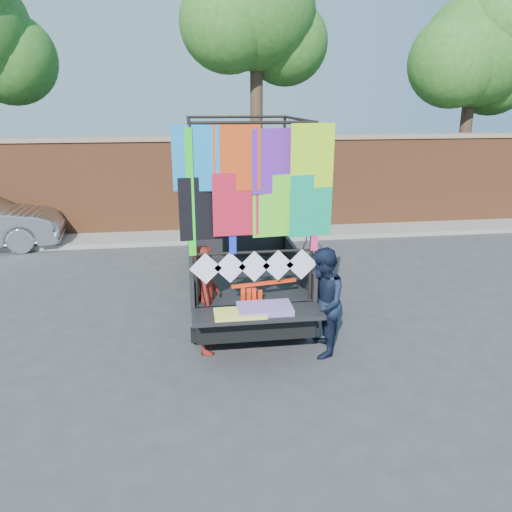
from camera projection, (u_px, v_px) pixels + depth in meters
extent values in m
plane|color=#38383A|center=(267.00, 350.00, 7.39)|extent=(90.00, 90.00, 0.00)
cube|color=brown|center=(226.00, 187.00, 13.62)|extent=(30.00, 0.35, 2.50)
cube|color=gray|center=(225.00, 138.00, 13.23)|extent=(30.00, 0.45, 0.12)
cube|color=gray|center=(229.00, 235.00, 13.32)|extent=(30.00, 1.20, 0.12)
sphere|color=#27601B|center=(11.00, 59.00, 13.39)|extent=(2.40, 2.40, 2.40)
cylinder|color=#38281C|center=(256.00, 128.00, 14.44)|extent=(0.36, 0.36, 5.46)
sphere|color=#27601B|center=(256.00, 9.00, 13.50)|extent=(3.20, 3.20, 3.20)
sphere|color=#27601B|center=(286.00, 43.00, 14.23)|extent=(2.40, 2.40, 2.40)
sphere|color=#27601B|center=(228.00, 23.00, 13.22)|extent=(2.60, 2.60, 2.60)
cylinder|color=#38281C|center=(464.00, 142.00, 15.44)|extent=(0.36, 0.36, 4.55)
sphere|color=#27601B|center=(475.00, 51.00, 14.65)|extent=(3.20, 3.20, 3.20)
sphere|color=#27601B|center=(492.00, 75.00, 15.34)|extent=(2.40, 2.40, 2.40)
sphere|color=#27601B|center=(454.00, 62.00, 14.36)|extent=(2.60, 2.60, 2.60)
sphere|color=#27601B|center=(500.00, 24.00, 13.93)|extent=(2.20, 2.20, 2.20)
cylinder|color=black|center=(196.00, 266.00, 10.04)|extent=(0.22, 0.65, 0.65)
cylinder|color=black|center=(200.00, 322.00, 7.55)|extent=(0.22, 0.65, 0.65)
cylinder|color=black|center=(270.00, 263.00, 10.25)|extent=(0.22, 0.65, 0.65)
cylinder|color=black|center=(298.00, 316.00, 7.75)|extent=(0.22, 0.65, 0.65)
cube|color=black|center=(241.00, 280.00, 8.80)|extent=(1.67, 4.11, 0.29)
cube|color=black|center=(245.00, 280.00, 8.02)|extent=(1.76, 2.25, 0.10)
cube|color=black|center=(191.00, 270.00, 7.84)|extent=(0.06, 2.25, 0.44)
cube|color=black|center=(298.00, 265.00, 8.07)|extent=(0.06, 2.25, 0.44)
cube|color=black|center=(238.00, 248.00, 9.00)|extent=(1.76, 0.06, 0.44)
cube|color=black|center=(233.00, 232.00, 9.89)|extent=(1.76, 1.57, 1.22)
cube|color=#8C9EAD|center=(235.00, 218.00, 9.35)|extent=(1.57, 0.06, 0.54)
cube|color=#8C9EAD|center=(230.00, 214.00, 10.52)|extent=(1.57, 0.10, 0.69)
cube|color=black|center=(229.00, 230.00, 10.98)|extent=(1.71, 0.88, 0.54)
cube|color=black|center=(258.00, 314.00, 6.72)|extent=(1.76, 0.54, 0.06)
cube|color=black|center=(255.00, 331.00, 7.05)|extent=(1.81, 0.15, 0.18)
cylinder|color=black|center=(194.00, 219.00, 6.56)|extent=(0.05, 0.05, 2.45)
cylinder|color=black|center=(191.00, 192.00, 8.50)|extent=(0.05, 0.05, 2.45)
cylinder|color=black|center=(312.00, 215.00, 6.77)|extent=(0.05, 0.05, 2.45)
cylinder|color=black|center=(284.00, 189.00, 8.72)|extent=(0.05, 0.05, 2.45)
cylinder|color=black|center=(254.00, 123.00, 6.30)|extent=(1.67, 0.04, 0.04)
cylinder|color=black|center=(237.00, 117.00, 8.24)|extent=(1.67, 0.04, 0.04)
cylinder|color=black|center=(189.00, 120.00, 7.16)|extent=(0.04, 2.11, 0.04)
cylinder|color=black|center=(298.00, 119.00, 7.37)|extent=(0.04, 2.11, 0.04)
cylinder|color=black|center=(254.00, 252.00, 6.82)|extent=(1.67, 0.04, 0.04)
cube|color=#1780CF|center=(197.00, 159.00, 6.31)|extent=(0.61, 0.01, 0.83)
cube|color=#DD4112|center=(235.00, 159.00, 6.34)|extent=(0.61, 0.01, 0.83)
cube|color=#6924B6|center=(273.00, 158.00, 6.44)|extent=(0.61, 0.01, 0.83)
cube|color=#BAFF1A|center=(310.00, 158.00, 6.47)|extent=(0.61, 0.01, 0.83)
cube|color=black|center=(198.00, 208.00, 6.51)|extent=(0.61, 0.01, 0.83)
cube|color=red|center=(236.00, 208.00, 6.53)|extent=(0.61, 0.01, 0.83)
cube|color=#5EEB29|center=(272.00, 206.00, 6.64)|extent=(0.61, 0.01, 0.83)
cube|color=#0BA46F|center=(309.00, 206.00, 6.66)|extent=(0.61, 0.01, 0.83)
cube|color=#1DE820|center=(190.00, 194.00, 6.42)|extent=(0.10, 0.01, 1.67)
cube|color=#F92976|center=(316.00, 191.00, 6.64)|extent=(0.10, 0.01, 1.67)
cube|color=#172ED1|center=(232.00, 193.00, 6.49)|extent=(0.10, 0.01, 1.67)
cube|color=white|center=(206.00, 269.00, 6.76)|extent=(0.44, 0.01, 0.44)
cube|color=white|center=(230.00, 268.00, 6.80)|extent=(0.44, 0.01, 0.44)
cube|color=white|center=(254.00, 266.00, 6.85)|extent=(0.44, 0.01, 0.44)
cube|color=white|center=(278.00, 265.00, 6.89)|extent=(0.44, 0.01, 0.44)
cube|color=white|center=(302.00, 264.00, 6.94)|extent=(0.44, 0.01, 0.44)
cube|color=#E93373|center=(265.00, 309.00, 6.72)|extent=(0.73, 0.44, 0.08)
cube|color=#FFF750|center=(240.00, 313.00, 6.61)|extent=(0.69, 0.39, 0.04)
imported|color=maroon|center=(207.00, 299.00, 7.15)|extent=(0.46, 0.63, 1.61)
imported|color=#141C32|center=(322.00, 303.00, 7.06)|extent=(0.73, 0.86, 1.59)
cube|color=#FF320D|center=(264.00, 283.00, 7.02)|extent=(0.95, 0.20, 0.04)
cube|color=#FF320D|center=(243.00, 305.00, 7.05)|extent=(0.06, 0.02, 0.55)
cube|color=#FF320D|center=(249.00, 306.00, 7.07)|extent=(0.06, 0.02, 0.55)
cube|color=#FF320D|center=(254.00, 307.00, 7.09)|extent=(0.06, 0.02, 0.55)
cube|color=#FF320D|center=(260.00, 308.00, 7.10)|extent=(0.06, 0.02, 0.55)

